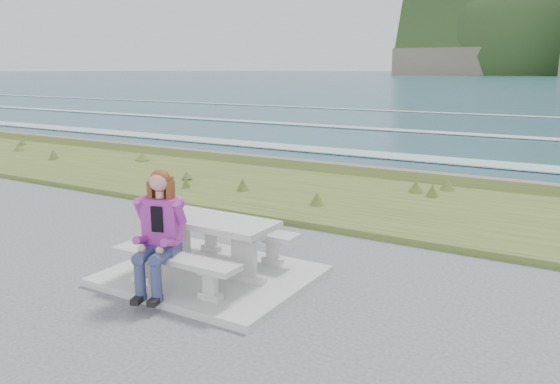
{
  "coord_description": "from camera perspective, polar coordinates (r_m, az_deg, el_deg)",
  "views": [
    {
      "loc": [
        4.31,
        -5.42,
        2.76
      ],
      "look_at": [
        0.36,
        1.2,
        1.01
      ],
      "focal_mm": 35.0,
      "sensor_mm": 36.0,
      "label": 1
    }
  ],
  "objects": [
    {
      "name": "bench_landward",
      "position": [
        6.79,
        -10.97,
        -7.31
      ],
      "size": [
        1.8,
        0.35,
        0.45
      ],
      "color": "#A6A5A1",
      "rests_on": "concrete_slab"
    },
    {
      "name": "ocean",
      "position": [
        31.14,
        22.58,
        3.51
      ],
      "size": [
        1600.0,
        1600.0,
        0.09
      ],
      "color": "#1F4958",
      "rests_on": "ground"
    },
    {
      "name": "shore_drop",
      "position": [
        14.26,
        12.66,
        1.34
      ],
      "size": [
        160.0,
        0.8,
        2.2
      ],
      "primitive_type": "cube",
      "color": "#695B4F",
      "rests_on": "ground"
    },
    {
      "name": "bench_seaward",
      "position": [
        7.83,
        -4.14,
        -4.38
      ],
      "size": [
        1.8,
        0.35,
        0.45
      ],
      "color": "#A6A5A1",
      "rests_on": "concrete_slab"
    },
    {
      "name": "concrete_slab",
      "position": [
        7.43,
        -7.22,
        -8.67
      ],
      "size": [
        2.6,
        2.1,
        0.1
      ],
      "primitive_type": "cube",
      "color": "#A6A5A1",
      "rests_on": "ground"
    },
    {
      "name": "grass_verge",
      "position": [
        11.6,
        8.12,
        -1.08
      ],
      "size": [
        160.0,
        4.5,
        0.22
      ],
      "primitive_type": "cube",
      "color": "#3A4A1B",
      "rests_on": "ground"
    },
    {
      "name": "picnic_table",
      "position": [
        7.22,
        -7.36,
        -3.99
      ],
      "size": [
        1.8,
        0.75,
        0.75
      ],
      "color": "#A6A5A1",
      "rests_on": "concrete_slab"
    },
    {
      "name": "seated_woman",
      "position": [
        6.72,
        -12.69,
        -5.83
      ],
      "size": [
        0.62,
        0.84,
        1.48
      ],
      "rotation": [
        0.0,
        0.0,
        0.3
      ],
      "color": "navy",
      "rests_on": "concrete_slab"
    }
  ]
}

